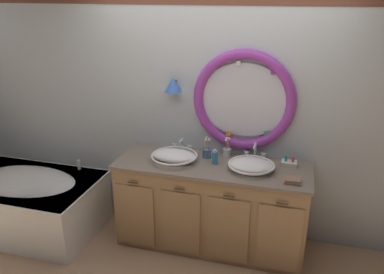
{
  "coord_description": "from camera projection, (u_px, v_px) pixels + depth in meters",
  "views": [
    {
      "loc": [
        0.77,
        -2.96,
        2.4
      ],
      "look_at": [
        -0.14,
        0.25,
        1.12
      ],
      "focal_mm": 35.99,
      "sensor_mm": 36.0,
      "label": 1
    }
  ],
  "objects": [
    {
      "name": "toiletry_basket",
      "position": [
        289.0,
        163.0,
        3.57
      ],
      "size": [
        0.14,
        0.1,
        0.1
      ],
      "color": "beige",
      "rests_on": "vanity_counter"
    },
    {
      "name": "faucet_set_right",
      "position": [
        255.0,
        153.0,
        3.69
      ],
      "size": [
        0.21,
        0.14,
        0.17
      ],
      "color": "silver",
      "rests_on": "vanity_counter"
    },
    {
      "name": "ground_plane",
      "position": [
        199.0,
        256.0,
        3.72
      ],
      "size": [
        14.0,
        14.0,
        0.0
      ],
      "primitive_type": "plane",
      "color": "tan"
    },
    {
      "name": "vanity_counter",
      "position": [
        211.0,
        204.0,
        3.76
      ],
      "size": [
        1.83,
        0.65,
        0.87
      ],
      "color": "tan",
      "rests_on": "ground_plane"
    },
    {
      "name": "bathtub",
      "position": [
        28.0,
        199.0,
        4.04
      ],
      "size": [
        1.49,
        0.94,
        0.67
      ],
      "color": "white",
      "rests_on": "ground_plane"
    },
    {
      "name": "sink_basin_right",
      "position": [
        251.0,
        165.0,
        3.47
      ],
      "size": [
        0.43,
        0.43,
        0.1
      ],
      "color": "white",
      "rests_on": "vanity_counter"
    },
    {
      "name": "toothbrush_holder_right",
      "position": [
        227.0,
        152.0,
        3.76
      ],
      "size": [
        0.08,
        0.08,
        0.2
      ],
      "color": "silver",
      "rests_on": "vanity_counter"
    },
    {
      "name": "soap_dispenser",
      "position": [
        215.0,
        157.0,
        3.6
      ],
      "size": [
        0.06,
        0.06,
        0.15
      ],
      "color": "#388EBC",
      "rests_on": "vanity_counter"
    },
    {
      "name": "toothbrush_holder_left",
      "position": [
        207.0,
        152.0,
        3.74
      ],
      "size": [
        0.09,
        0.09,
        0.21
      ],
      "color": "slate",
      "rests_on": "vanity_counter"
    },
    {
      "name": "sink_basin_left",
      "position": [
        174.0,
        156.0,
        3.66
      ],
      "size": [
        0.45,
        0.45,
        0.11
      ],
      "color": "white",
      "rests_on": "vanity_counter"
    },
    {
      "name": "back_wall_assembly",
      "position": [
        217.0,
        109.0,
        3.77
      ],
      "size": [
        6.4,
        0.26,
        2.6
      ],
      "color": "silver",
      "rests_on": "ground_plane"
    },
    {
      "name": "faucet_set_left",
      "position": [
        182.0,
        146.0,
        3.89
      ],
      "size": [
        0.21,
        0.11,
        0.14
      ],
      "color": "silver",
      "rests_on": "vanity_counter"
    },
    {
      "name": "folded_hand_towel",
      "position": [
        293.0,
        181.0,
        3.26
      ],
      "size": [
        0.14,
        0.11,
        0.04
      ],
      "color": "#936B56",
      "rests_on": "vanity_counter"
    }
  ]
}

